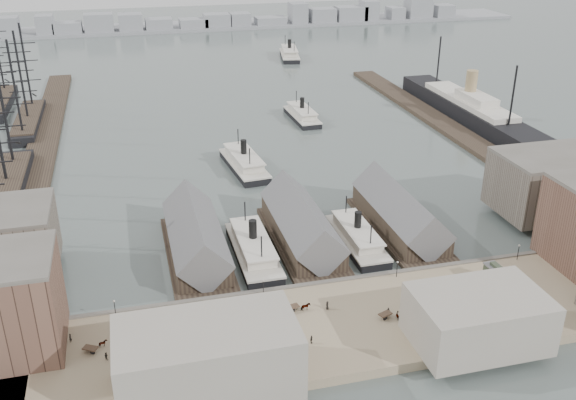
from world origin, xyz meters
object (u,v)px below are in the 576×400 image
object	(u,v)px
ocean_steamer	(469,108)
horse_cart_center	(302,307)
tram	(503,282)
horse_cart_left	(99,345)
ferry_docked_west	(253,248)
horse_cart_right	(394,316)

from	to	relation	value
ocean_steamer	horse_cart_center	size ratio (longest dim) A/B	18.98
ocean_steamer	horse_cart_center	xyz separation A→B (m)	(-100.72, -114.58, -1.27)
tram	horse_cart_left	xyz separation A→B (m)	(-82.62, 1.15, -1.30)
horse_cart_left	horse_cart_center	xyz separation A→B (m)	(39.47, 2.33, 0.07)
ocean_steamer	tram	size ratio (longest dim) A/B	8.33
horse_cart_center	ferry_docked_west	bearing A→B (deg)	-3.63
ferry_docked_west	horse_cart_center	bearing A→B (deg)	-81.01
tram	horse_cart_center	xyz separation A→B (m)	(-43.15, 3.48, -1.23)
horse_cart_left	horse_cart_right	xyz separation A→B (m)	(56.36, -5.02, 0.00)
ocean_steamer	ferry_docked_west	bearing A→B (deg)	-140.18
ferry_docked_west	horse_cart_left	bearing A→B (deg)	-140.15
tram	horse_cart_right	size ratio (longest dim) A/B	2.41
ocean_steamer	tram	bearing A→B (deg)	-116.00
horse_cart_left	horse_cart_center	world-z (taller)	horse_cart_center
tram	horse_cart_left	world-z (taller)	tram
tram	horse_cart_center	world-z (taller)	tram
tram	horse_cart_center	size ratio (longest dim) A/B	2.28
ocean_steamer	tram	world-z (taller)	ocean_steamer
horse_cart_center	horse_cart_right	world-z (taller)	horse_cart_center
ferry_docked_west	horse_cart_center	world-z (taller)	ferry_docked_west
ocean_steamer	horse_cart_right	distance (m)	147.97
ferry_docked_west	horse_cart_right	xyz separation A→B (m)	(21.17, -34.39, 0.32)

